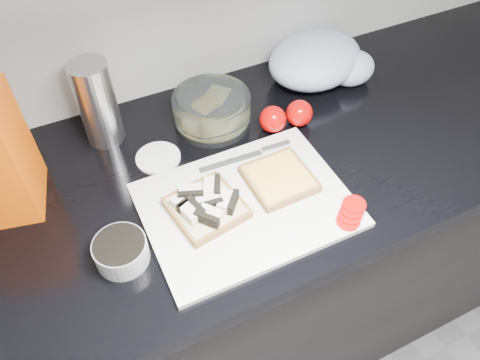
# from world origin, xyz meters

# --- Properties ---
(base_cabinet) EXTENTS (3.50, 0.60, 0.86)m
(base_cabinet) POSITION_xyz_m (0.00, 1.20, 0.43)
(base_cabinet) COLOR black
(base_cabinet) RESTS_ON ground
(countertop) EXTENTS (3.50, 0.64, 0.04)m
(countertop) POSITION_xyz_m (0.00, 1.20, 0.88)
(countertop) COLOR black
(countertop) RESTS_ON base_cabinet
(cutting_board) EXTENTS (0.40, 0.30, 0.01)m
(cutting_board) POSITION_xyz_m (0.00, 1.08, 0.91)
(cutting_board) COLOR silver
(cutting_board) RESTS_ON countertop
(bread_left) EXTENTS (0.15, 0.15, 0.04)m
(bread_left) POSITION_xyz_m (-0.08, 1.10, 0.93)
(bread_left) COLOR beige
(bread_left) RESTS_ON cutting_board
(bread_right) EXTENTS (0.13, 0.13, 0.02)m
(bread_right) POSITION_xyz_m (0.09, 1.10, 0.92)
(bread_right) COLOR beige
(bread_right) RESTS_ON cutting_board
(tomato_slices) EXTENTS (0.08, 0.08, 0.02)m
(tomato_slices) POSITION_xyz_m (0.17, 0.96, 0.92)
(tomato_slices) COLOR #B20604
(tomato_slices) RESTS_ON cutting_board
(knife) EXTENTS (0.21, 0.02, 0.01)m
(knife) POSITION_xyz_m (0.08, 1.19, 0.92)
(knife) COLOR #B2B2B6
(knife) RESTS_ON cutting_board
(seed_tub) EXTENTS (0.10, 0.10, 0.05)m
(seed_tub) POSITION_xyz_m (-0.25, 1.07, 0.93)
(seed_tub) COLOR #939797
(seed_tub) RESTS_ON countertop
(tub_lid) EXTENTS (0.11, 0.11, 0.01)m
(tub_lid) POSITION_xyz_m (-0.11, 1.28, 0.90)
(tub_lid) COLOR white
(tub_lid) RESTS_ON countertop
(glass_bowl) EXTENTS (0.18, 0.18, 0.07)m
(glass_bowl) POSITION_xyz_m (0.04, 1.34, 0.94)
(glass_bowl) COLOR silver
(glass_bowl) RESTS_ON countertop
(steel_canister) EXTENTS (0.08, 0.08, 0.20)m
(steel_canister) POSITION_xyz_m (-0.19, 1.39, 1.00)
(steel_canister) COLOR #B7B8BC
(steel_canister) RESTS_ON countertop
(grocery_bag) EXTENTS (0.30, 0.26, 0.11)m
(grocery_bag) POSITION_xyz_m (0.36, 1.38, 0.95)
(grocery_bag) COLOR silver
(grocery_bag) RESTS_ON countertop
(whole_tomatoes) EXTENTS (0.13, 0.07, 0.06)m
(whole_tomatoes) POSITION_xyz_m (0.19, 1.25, 0.93)
(whole_tomatoes) COLOR #B20604
(whole_tomatoes) RESTS_ON countertop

